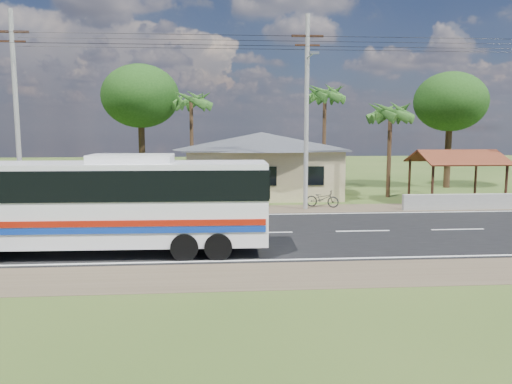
% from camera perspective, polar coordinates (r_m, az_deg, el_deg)
% --- Properties ---
extents(ground, '(120.00, 120.00, 0.00)m').
position_cam_1_polar(ground, '(22.53, 1.03, -4.71)').
color(ground, '#314819').
rests_on(ground, ground).
extents(road, '(120.00, 16.00, 0.03)m').
position_cam_1_polar(road, '(22.53, 1.03, -4.69)').
color(road, black).
rests_on(road, ground).
extents(house, '(12.40, 10.00, 5.00)m').
position_cam_1_polar(house, '(35.13, 0.62, 3.98)').
color(house, tan).
rests_on(house, ground).
extents(waiting_shed, '(5.20, 4.48, 3.35)m').
position_cam_1_polar(waiting_shed, '(34.04, 21.94, 3.49)').
color(waiting_shed, '#371F14').
rests_on(waiting_shed, ground).
extents(concrete_barrier, '(7.00, 0.30, 0.90)m').
position_cam_1_polar(concrete_barrier, '(31.24, 22.45, -1.04)').
color(concrete_barrier, '#9E9E99').
rests_on(concrete_barrier, ground).
extents(utility_poles, '(32.80, 2.22, 11.00)m').
position_cam_1_polar(utility_poles, '(28.84, 5.15, 9.43)').
color(utility_poles, '#9E9E99').
rests_on(utility_poles, ground).
extents(palm_near, '(2.80, 2.80, 6.70)m').
position_cam_1_polar(palm_near, '(34.94, 15.12, 8.75)').
color(palm_near, '#47301E').
rests_on(palm_near, ground).
extents(palm_mid, '(2.80, 2.80, 8.20)m').
position_cam_1_polar(palm_mid, '(38.38, 7.88, 10.95)').
color(palm_mid, '#47301E').
rests_on(palm_mid, ground).
extents(palm_far, '(2.80, 2.80, 7.70)m').
position_cam_1_polar(palm_far, '(38.02, -7.44, 10.26)').
color(palm_far, '#47301E').
rests_on(palm_far, ground).
extents(tree_behind_house, '(6.00, 6.00, 9.61)m').
position_cam_1_polar(tree_behind_house, '(40.43, -13.07, 10.58)').
color(tree_behind_house, '#47301E').
rests_on(tree_behind_house, ground).
extents(tree_behind_shed, '(5.60, 5.60, 9.02)m').
position_cam_1_polar(tree_behind_shed, '(42.09, 21.33, 9.55)').
color(tree_behind_shed, '#47301E').
rests_on(tree_behind_shed, ground).
extents(coach_bus, '(12.09, 2.85, 3.74)m').
position_cam_1_polar(coach_bus, '(19.30, -16.82, -0.62)').
color(coach_bus, white).
rests_on(coach_bus, ground).
extents(motorcycle, '(2.07, 1.39, 1.03)m').
position_cam_1_polar(motorcycle, '(29.99, 7.59, -0.75)').
color(motorcycle, black).
rests_on(motorcycle, ground).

